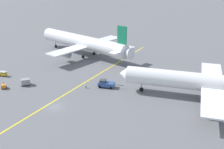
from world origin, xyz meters
TOP-DOWN VIEW (x-y plane):
  - ground_plane at (0.00, 0.00)m, footprint 600.00×600.00m
  - taxiway_stripe at (-2.82, 10.00)m, footprint 2.69×119.99m
  - airliner_at_gate_left at (-21.45, 44.59)m, footprint 52.83×40.22m
  - airliner_being_pushed at (35.55, 26.53)m, footprint 51.94×41.07m
  - pushback_tug at (5.34, 19.21)m, footprint 8.48×4.02m
  - gse_container_dolly_flat at (-18.87, 7.26)m, footprint 3.72×3.87m
  - gse_baggage_cart_trailing at (-32.11, 9.21)m, footprint 2.96×2.03m
  - gse_gpu_cart_small at (-22.94, 1.73)m, footprint 2.64×2.53m
  - ground_crew_ramp_agent_by_cones at (0.08, 15.36)m, footprint 0.36×0.36m

SIDE VIEW (x-z plane):
  - ground_plane at x=0.00m, z-range 0.00..0.00m
  - taxiway_stripe at x=-2.82m, z-range 0.00..0.01m
  - ground_crew_ramp_agent_by_cones at x=0.08m, z-range 0.02..1.57m
  - gse_gpu_cart_small at x=-22.94m, z-range -0.16..1.74m
  - gse_baggage_cart_trailing at x=-32.11m, z-range 0.01..1.72m
  - gse_container_dolly_flat at x=-18.87m, z-range 0.10..2.25m
  - pushback_tug at x=5.34m, z-range -0.23..2.66m
  - airliner_being_pushed at x=35.55m, z-range -2.81..13.31m
  - airliner_at_gate_left at x=-21.45m, z-range -2.14..13.79m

